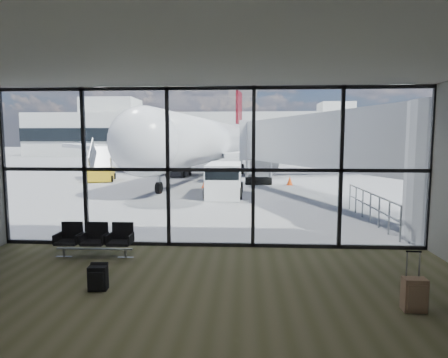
# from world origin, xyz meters

# --- Properties ---
(ground) EXTENTS (220.00, 220.00, 0.00)m
(ground) POSITION_xyz_m (0.00, 40.00, 0.00)
(ground) COLOR slate
(ground) RESTS_ON ground
(lounge_shell) EXTENTS (12.02, 8.01, 4.51)m
(lounge_shell) POSITION_xyz_m (0.00, -4.80, 2.65)
(lounge_shell) COLOR brown
(lounge_shell) RESTS_ON ground
(glass_curtain_wall) EXTENTS (12.10, 0.12, 4.50)m
(glass_curtain_wall) POSITION_xyz_m (0.00, 0.00, 2.25)
(glass_curtain_wall) COLOR white
(glass_curtain_wall) RESTS_ON ground
(jet_bridge) EXTENTS (8.00, 16.50, 4.33)m
(jet_bridge) POSITION_xyz_m (4.90, 7.07, 2.76)
(jet_bridge) COLOR #A5A7AA
(jet_bridge) RESTS_ON ground
(apron_railing) EXTENTS (0.06, 5.46, 1.11)m
(apron_railing) POSITION_xyz_m (5.60, 3.50, 0.72)
(apron_railing) COLOR gray
(apron_railing) RESTS_ON ground
(far_terminal) EXTENTS (80.00, 12.20, 11.00)m
(far_terminal) POSITION_xyz_m (-0.59, 61.97, 4.21)
(far_terminal) COLOR silver
(far_terminal) RESTS_ON ground
(tree_0) EXTENTS (4.95, 4.95, 7.12)m
(tree_0) POSITION_xyz_m (-45.00, 72.00, 4.63)
(tree_0) COLOR #382619
(tree_0) RESTS_ON ground
(tree_1) EXTENTS (5.61, 5.61, 8.07)m
(tree_1) POSITION_xyz_m (-39.00, 72.00, 5.25)
(tree_1) COLOR #382619
(tree_1) RESTS_ON ground
(tree_2) EXTENTS (6.27, 6.27, 9.03)m
(tree_2) POSITION_xyz_m (-33.00, 72.00, 5.88)
(tree_2) COLOR #382619
(tree_2) RESTS_ON ground
(tree_3) EXTENTS (4.95, 4.95, 7.12)m
(tree_3) POSITION_xyz_m (-27.00, 72.00, 4.63)
(tree_3) COLOR #382619
(tree_3) RESTS_ON ground
(tree_4) EXTENTS (5.61, 5.61, 8.07)m
(tree_4) POSITION_xyz_m (-21.00, 72.00, 5.25)
(tree_4) COLOR #382619
(tree_4) RESTS_ON ground
(tree_5) EXTENTS (6.27, 6.27, 9.03)m
(tree_5) POSITION_xyz_m (-15.00, 72.00, 5.88)
(tree_5) COLOR #382619
(tree_5) RESTS_ON ground
(seating_row) EXTENTS (1.99, 0.57, 0.88)m
(seating_row) POSITION_xyz_m (-2.91, -1.06, 0.49)
(seating_row) COLOR gray
(seating_row) RESTS_ON ground
(backpack) EXTENTS (0.38, 0.36, 0.55)m
(backpack) POSITION_xyz_m (-1.98, -3.26, 0.27)
(backpack) COLOR black
(backpack) RESTS_ON ground
(suitcase) EXTENTS (0.40, 0.30, 1.07)m
(suitcase) POSITION_xyz_m (3.96, -3.89, 0.32)
(suitcase) COLOR #916D50
(suitcase) RESTS_ON ground
(airliner) EXTENTS (31.42, 36.57, 9.45)m
(airliner) POSITION_xyz_m (-1.98, 24.27, 2.88)
(airliner) COLOR silver
(airliner) RESTS_ON ground
(service_van) EXTENTS (2.01, 4.08, 1.77)m
(service_van) POSITION_xyz_m (-0.15, 9.74, 0.91)
(service_van) COLOR white
(service_van) RESTS_ON ground
(belt_loader) EXTENTS (1.82, 3.95, 1.76)m
(belt_loader) POSITION_xyz_m (-4.52, 20.54, 0.59)
(belt_loader) COLOR black
(belt_loader) RESTS_ON ground
(mobile_stairs) EXTENTS (2.52, 3.89, 2.53)m
(mobile_stairs) POSITION_xyz_m (-9.79, 16.92, 0.61)
(mobile_stairs) COLOR #BE9616
(mobile_stairs) RESTS_ON ground
(traffic_cone_a) EXTENTS (0.39, 0.39, 0.56)m
(traffic_cone_a) POSITION_xyz_m (-1.59, 13.16, 0.27)
(traffic_cone_a) COLOR #E53B0C
(traffic_cone_a) RESTS_ON ground
(traffic_cone_b) EXTENTS (0.42, 0.42, 0.60)m
(traffic_cone_b) POSITION_xyz_m (4.00, 14.89, 0.29)
(traffic_cone_b) COLOR #D83F0B
(traffic_cone_b) RESTS_ON ground
(traffic_cone_c) EXTENTS (0.46, 0.46, 0.65)m
(traffic_cone_c) POSITION_xyz_m (-0.48, 11.91, 0.31)
(traffic_cone_c) COLOR #FF340D
(traffic_cone_c) RESTS_ON ground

